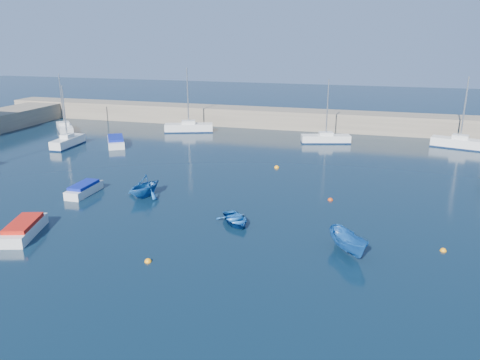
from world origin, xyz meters
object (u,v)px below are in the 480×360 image
(sailboat_4, at_px, (65,128))
(sailboat_6, at_px, (326,138))
(sailboat_7, at_px, (460,143))
(sailboat_3, at_px, (68,142))
(motorboat_1, at_px, (84,189))
(dinghy_right, at_px, (348,243))
(sailboat_5, at_px, (189,127))
(dinghy_left, at_px, (144,186))
(dinghy_center, at_px, (235,220))
(motorboat_0, at_px, (24,229))
(motorboat_2, at_px, (116,141))

(sailboat_4, height_order, sailboat_6, sailboat_4)
(sailboat_7, bearing_deg, sailboat_3, 121.13)
(sailboat_3, bearing_deg, sailboat_7, 11.82)
(sailboat_6, bearing_deg, motorboat_1, 129.42)
(sailboat_6, bearing_deg, sailboat_7, -100.78)
(dinghy_right, bearing_deg, sailboat_5, 90.87)
(sailboat_4, bearing_deg, dinghy_left, -84.17)
(dinghy_center, bearing_deg, motorboat_0, 166.55)
(sailboat_5, bearing_deg, motorboat_2, 132.31)
(motorboat_1, height_order, dinghy_left, dinghy_left)
(sailboat_3, relative_size, motorboat_1, 1.88)
(sailboat_3, height_order, sailboat_5, sailboat_5)
(sailboat_4, distance_m, sailboat_5, 17.48)
(motorboat_2, distance_m, dinghy_center, 29.24)
(sailboat_5, relative_size, sailboat_7, 1.04)
(sailboat_4, distance_m, sailboat_7, 52.07)
(motorboat_1, distance_m, motorboat_2, 18.59)
(sailboat_3, height_order, motorboat_1, sailboat_3)
(sailboat_3, bearing_deg, motorboat_0, -63.80)
(sailboat_6, xyz_separation_m, sailboat_7, (15.79, 1.50, 0.10))
(sailboat_5, bearing_deg, dinghy_center, -172.13)
(sailboat_7, relative_size, dinghy_center, 2.68)
(sailboat_3, distance_m, motorboat_2, 5.71)
(motorboat_0, xyz_separation_m, dinghy_right, (21.38, 3.28, 0.23))
(sailboat_4, relative_size, dinghy_right, 2.18)
(sailboat_4, xyz_separation_m, motorboat_1, (18.38, -22.79, -0.10))
(sailboat_3, distance_m, motorboat_0, 27.13)
(sailboat_5, height_order, motorboat_2, sailboat_5)
(sailboat_7, distance_m, motorboat_0, 48.44)
(sailboat_7, bearing_deg, motorboat_1, 145.23)
(sailboat_5, xyz_separation_m, sailboat_6, (19.26, -1.69, -0.09))
(motorboat_2, relative_size, dinghy_left, 1.55)
(motorboat_1, relative_size, dinghy_right, 1.07)
(sailboat_5, distance_m, dinghy_right, 40.76)
(sailboat_7, xyz_separation_m, motorboat_1, (-33.49, -27.37, -0.20))
(sailboat_3, bearing_deg, sailboat_4, 124.58)
(motorboat_1, bearing_deg, dinghy_center, -11.81)
(dinghy_center, distance_m, dinghy_left, 9.79)
(sailboat_3, relative_size, sailboat_5, 0.84)
(sailboat_4, bearing_deg, motorboat_2, -67.55)
(motorboat_0, distance_m, dinghy_right, 21.63)
(sailboat_3, relative_size, motorboat_2, 1.35)
(sailboat_6, distance_m, motorboat_0, 38.29)
(sailboat_5, relative_size, motorboat_1, 2.24)
(motorboat_2, bearing_deg, dinghy_left, -85.38)
(motorboat_1, xyz_separation_m, dinghy_right, (22.47, -5.36, 0.26))
(sailboat_7, bearing_deg, motorboat_0, 153.99)
(sailboat_4, distance_m, dinghy_center, 41.49)
(sailboat_3, distance_m, dinghy_center, 31.97)
(sailboat_5, relative_size, motorboat_0, 1.83)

